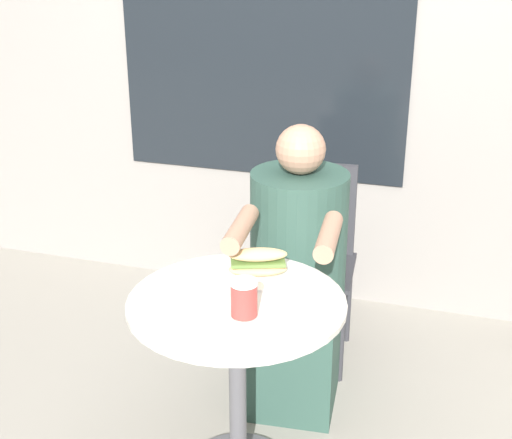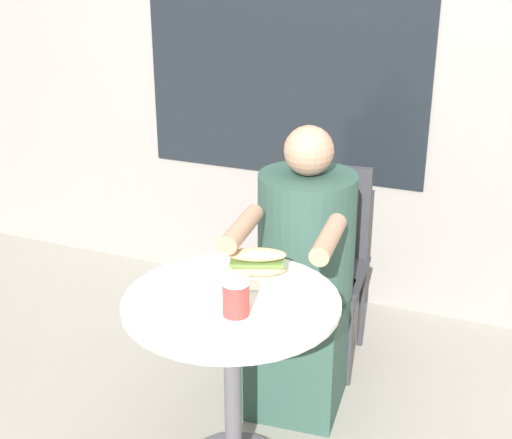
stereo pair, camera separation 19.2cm
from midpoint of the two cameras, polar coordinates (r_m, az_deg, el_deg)
The scene contains 6 objects.
storefront_wall at distance 3.46m, azimuth 4.66°, elevation 15.23°, with size 8.00×0.09×2.80m.
cafe_table at distance 2.42m, azimuth -3.83°, elevation -10.40°, with size 0.72×0.72×0.71m.
diner_chair at distance 3.17m, azimuth 2.86°, elevation -1.96°, with size 0.41×0.41×0.87m.
seated_diner at distance 2.87m, azimuth 1.29°, elevation -5.38°, with size 0.43×0.71×1.14m.
sandwich_on_plate at distance 2.44m, azimuth -2.10°, elevation -3.70°, with size 0.22×0.22×0.11m.
drink_cup at distance 2.21m, azimuth -3.47°, elevation -6.34°, with size 0.09×0.09×0.12m.
Camera 1 is at (0.67, -1.92, 1.82)m, focal length 50.00 mm.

